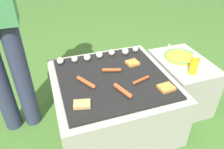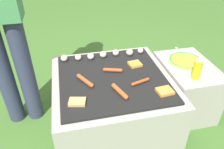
% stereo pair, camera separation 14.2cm
% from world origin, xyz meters
% --- Properties ---
extents(ground_plane, '(14.00, 14.00, 0.00)m').
position_xyz_m(ground_plane, '(0.00, 0.00, 0.00)').
color(ground_plane, '#3D6628').
extents(grill, '(0.87, 0.87, 0.44)m').
position_xyz_m(grill, '(0.00, 0.00, 0.22)').
color(grill, '#9E998E').
rests_on(grill, ground_plane).
extents(side_ledge, '(0.39, 0.56, 0.44)m').
position_xyz_m(side_ledge, '(0.64, 0.02, 0.22)').
color(side_ledge, '#9E998E').
rests_on(side_ledge, ground_plane).
extents(sausage_back_right, '(0.11, 0.17, 0.03)m').
position_xyz_m(sausage_back_right, '(-0.20, -0.02, 0.45)').
color(sausage_back_right, '#A34C23').
rests_on(sausage_back_right, grill).
extents(sausage_front_center, '(0.08, 0.17, 0.03)m').
position_xyz_m(sausage_front_center, '(0.01, -0.20, 0.45)').
color(sausage_front_center, '#A34C23').
rests_on(sausage_front_center, grill).
extents(sausage_mid_left, '(0.15, 0.07, 0.03)m').
position_xyz_m(sausage_mid_left, '(0.02, 0.07, 0.45)').
color(sausage_mid_left, '#93421E').
rests_on(sausage_mid_left, grill).
extents(sausage_front_right, '(0.15, 0.06, 0.02)m').
position_xyz_m(sausage_front_right, '(0.18, -0.12, 0.45)').
color(sausage_front_right, '#93421E').
rests_on(sausage_front_right, grill).
extents(bread_slice_right, '(0.12, 0.10, 0.02)m').
position_xyz_m(bread_slice_right, '(-0.27, -0.23, 0.45)').
color(bread_slice_right, tan).
rests_on(bread_slice_right, grill).
extents(bread_slice_center, '(0.11, 0.10, 0.02)m').
position_xyz_m(bread_slice_center, '(0.30, -0.25, 0.45)').
color(bread_slice_center, '#D18438').
rests_on(bread_slice_center, grill).
extents(bread_slice_left, '(0.11, 0.10, 0.02)m').
position_xyz_m(bread_slice_left, '(0.21, 0.12, 0.45)').
color(bread_slice_left, '#D18438').
rests_on(bread_slice_left, grill).
extents(mushroom_row, '(0.70, 0.08, 0.06)m').
position_xyz_m(mushroom_row, '(-0.01, 0.30, 0.46)').
color(mushroom_row, silver).
rests_on(mushroom_row, grill).
extents(plate_colorful, '(0.27, 0.27, 0.02)m').
position_xyz_m(plate_colorful, '(0.64, 0.09, 0.44)').
color(plate_colorful, yellow).
rests_on(plate_colorful, side_ledge).
extents(condiment_bottle, '(0.06, 0.06, 0.18)m').
position_xyz_m(condiment_bottle, '(0.59, -0.15, 0.52)').
color(condiment_bottle, gold).
rests_on(condiment_bottle, side_ledge).
extents(fork_utensil, '(0.08, 0.22, 0.01)m').
position_xyz_m(fork_utensil, '(0.64, 0.23, 0.44)').
color(fork_utensil, silver).
rests_on(fork_utensil, side_ledge).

